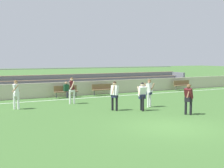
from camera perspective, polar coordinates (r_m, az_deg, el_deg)
ground_plane at (r=13.77m, az=10.89°, el=-7.80°), size 160.00×160.00×0.00m
field_line_sideline at (r=22.95m, az=-6.30°, el=-2.67°), size 44.00×0.12×0.01m
sideline_wall at (r=24.46m, az=-7.81°, el=-0.91°), size 48.00×0.16×1.12m
bleacher_stand at (r=26.75m, az=-6.28°, el=0.27°), size 22.12×2.31×2.11m
bench_far_right at (r=24.81m, az=-1.74°, el=-0.82°), size 1.80×0.40×0.90m
bench_near_bin at (r=23.58m, az=-8.51°, el=-1.17°), size 1.80×0.40×0.90m
bench_far_left at (r=29.45m, az=12.81°, el=-0.04°), size 1.80×0.40×0.90m
spectator_seated at (r=23.46m, az=-8.41°, el=-0.81°), size 0.36×0.42×1.21m
player_white_pressing_high at (r=17.54m, az=5.60°, el=-1.85°), size 0.52×0.46×1.62m
player_white_challenging at (r=18.89m, az=6.89°, el=-1.21°), size 0.48×0.63×1.69m
player_dark_deep_cover at (r=20.24m, az=-7.41°, el=-0.76°), size 0.45×0.55×1.72m
player_white_wide_right at (r=17.51m, az=0.48°, el=-1.71°), size 0.60×0.48×1.67m
player_dark_dropping_back at (r=16.72m, az=13.94°, el=-2.29°), size 0.62×0.49×1.62m
player_white_on_ball at (r=18.79m, az=-17.29°, el=-1.40°), size 0.54×0.44×1.70m
soccer_ball at (r=17.93m, az=5.66°, el=-4.43°), size 0.22×0.22×0.22m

